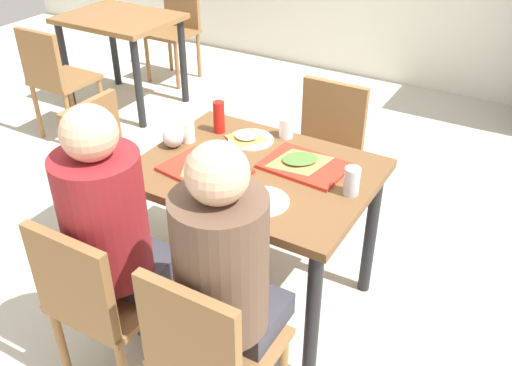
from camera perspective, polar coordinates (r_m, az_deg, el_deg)
ground_plane at (r=2.96m, az=0.00°, el=-11.48°), size 10.00×10.00×0.02m
main_table at (r=2.55m, az=0.00°, el=-0.69°), size 1.03×0.79×0.76m
chair_near_left at (r=2.29m, az=-15.82°, el=-11.11°), size 0.40×0.40×0.86m
chair_near_right at (r=2.04m, az=-4.92°, el=-16.56°), size 0.40×0.40×0.86m
chair_far_side at (r=3.22m, az=6.98°, el=3.67°), size 0.40×0.40×0.86m
chair_left_end at (r=3.11m, az=-14.51°, el=1.65°), size 0.40×0.40×0.86m
person_in_red at (r=2.21m, az=-14.26°, el=-4.38°), size 0.32×0.42×1.27m
person_in_brown_jacket at (r=1.94m, az=-2.89°, el=-9.11°), size 0.32×0.42×1.27m
tray_red_near at (r=2.47m, az=-5.24°, el=1.31°), size 0.39×0.31×0.02m
tray_red_far at (r=2.50m, az=4.94°, el=1.77°), size 0.38×0.28×0.02m
paper_plate_center at (r=2.72m, az=-0.53°, el=4.42°), size 0.22×0.22×0.01m
paper_plate_near_edge at (r=2.26m, az=0.64°, el=-1.87°), size 0.22×0.22×0.01m
pizza_slice_a at (r=2.45m, az=-5.51°, el=1.44°), size 0.27×0.24×0.02m
pizza_slice_b at (r=2.51m, az=4.49°, el=2.34°), size 0.29×0.29×0.02m
pizza_slice_c at (r=2.72m, az=-0.97°, el=4.73°), size 0.20×0.19×0.02m
plastic_cup_a at (r=2.73m, az=3.07°, el=5.63°), size 0.07×0.07×0.10m
plastic_cup_b at (r=2.21m, az=-3.78°, el=-1.42°), size 0.07×0.07×0.10m
plastic_cup_c at (r=2.71m, az=-6.97°, el=5.19°), size 0.07×0.07×0.10m
soda_can at (r=2.31m, az=9.68°, el=0.18°), size 0.07×0.07×0.12m
condiment_bottle at (r=2.77m, az=-3.78°, el=6.68°), size 0.06×0.06×0.16m
foil_bundle at (r=2.67m, az=-8.41°, el=4.64°), size 0.10×0.10×0.10m
background_table at (r=4.86m, az=-13.55°, el=14.66°), size 0.90×0.70×0.76m
background_chair_near at (r=4.43m, az=-19.72°, el=10.21°), size 0.40×0.40×0.86m
background_chair_far at (r=5.43m, az=-8.07°, el=15.64°), size 0.40×0.40×0.86m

